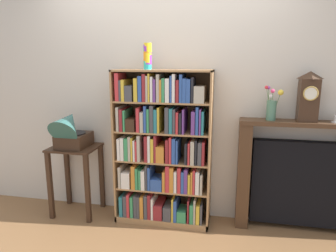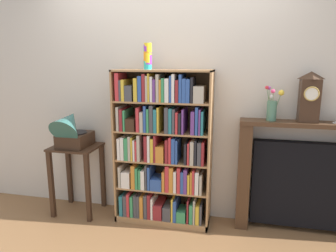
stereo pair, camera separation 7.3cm
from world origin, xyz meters
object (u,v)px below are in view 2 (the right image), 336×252
(side_table_left, at_px, (77,166))
(mantel_clock, at_px, (309,97))
(bookshelf, at_px, (162,152))
(fireplace_mantel, at_px, (303,179))
(flower_vase, at_px, (272,107))
(cup_stack, at_px, (148,56))
(gramophone, at_px, (71,129))

(side_table_left, bearing_deg, mantel_clock, 2.45)
(bookshelf, relative_size, fireplace_mantel, 1.28)
(flower_vase, bearing_deg, fireplace_mantel, 3.81)
(bookshelf, bearing_deg, mantel_clock, 3.07)
(bookshelf, height_order, mantel_clock, bookshelf)
(fireplace_mantel, xyz_separation_m, mantel_clock, (-0.02, -0.02, 0.79))
(fireplace_mantel, relative_size, flower_vase, 3.75)
(cup_stack, distance_m, flower_vase, 1.26)
(fireplace_mantel, bearing_deg, mantel_clock, -125.39)
(cup_stack, relative_size, flower_vase, 0.76)
(side_table_left, relative_size, fireplace_mantel, 0.62)
(cup_stack, xyz_separation_m, gramophone, (-0.80, -0.10, -0.73))
(gramophone, distance_m, flower_vase, 2.00)
(cup_stack, xyz_separation_m, mantel_clock, (1.48, 0.07, -0.36))
(mantel_clock, bearing_deg, fireplace_mantel, 54.61)
(bookshelf, distance_m, fireplace_mantel, 1.38)
(cup_stack, height_order, fireplace_mantel, cup_stack)
(cup_stack, bearing_deg, side_table_left, -177.66)
(mantel_clock, relative_size, flower_vase, 1.41)
(gramophone, height_order, flower_vase, flower_vase)
(cup_stack, distance_m, fireplace_mantel, 1.89)
(fireplace_mantel, height_order, flower_vase, flower_vase)
(cup_stack, xyz_separation_m, side_table_left, (-0.80, -0.03, -1.15))
(gramophone, relative_size, fireplace_mantel, 0.39)
(gramophone, bearing_deg, bookshelf, 5.62)
(gramophone, height_order, mantel_clock, mantel_clock)
(gramophone, distance_m, mantel_clock, 2.32)
(side_table_left, bearing_deg, flower_vase, 2.82)
(mantel_clock, height_order, flower_vase, mantel_clock)
(gramophone, xyz_separation_m, mantel_clock, (2.29, 0.16, 0.37))
(cup_stack, distance_m, gramophone, 1.09)
(bookshelf, distance_m, mantel_clock, 1.47)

